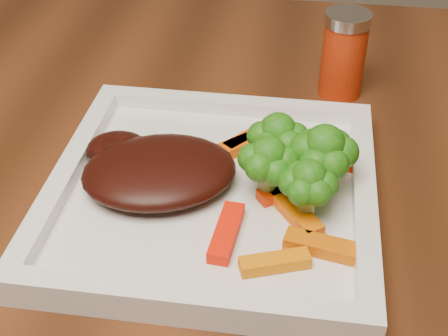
# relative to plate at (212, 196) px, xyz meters

# --- Properties ---
(plate) EXTENTS (0.27, 0.27, 0.01)m
(plate) POSITION_rel_plate_xyz_m (0.00, 0.00, 0.00)
(plate) COLOR white
(plate) RESTS_ON dining_table
(steak) EXTENTS (0.15, 0.14, 0.03)m
(steak) POSITION_rel_plate_xyz_m (-0.05, 0.00, 0.02)
(steak) COLOR black
(steak) RESTS_ON plate
(broccoli_0) EXTENTS (0.06, 0.06, 0.07)m
(broccoli_0) POSITION_rel_plate_xyz_m (0.05, 0.03, 0.04)
(broccoli_0) COLOR #3F7713
(broccoli_0) RESTS_ON plate
(broccoli_1) EXTENTS (0.06, 0.06, 0.06)m
(broccoli_1) POSITION_rel_plate_xyz_m (0.09, 0.01, 0.04)
(broccoli_1) COLOR #116612
(broccoli_1) RESTS_ON plate
(broccoli_2) EXTENTS (0.06, 0.06, 0.06)m
(broccoli_2) POSITION_rel_plate_xyz_m (0.08, -0.02, 0.04)
(broccoli_2) COLOR #106211
(broccoli_2) RESTS_ON plate
(broccoli_3) EXTENTS (0.07, 0.07, 0.06)m
(broccoli_3) POSITION_rel_plate_xyz_m (0.05, -0.00, 0.04)
(broccoli_3) COLOR #1B7814
(broccoli_3) RESTS_ON plate
(carrot_0) EXTENTS (0.05, 0.03, 0.01)m
(carrot_0) POSITION_rel_plate_xyz_m (0.06, -0.08, 0.01)
(carrot_0) COLOR orange
(carrot_0) RESTS_ON plate
(carrot_1) EXTENTS (0.06, 0.03, 0.01)m
(carrot_1) POSITION_rel_plate_xyz_m (0.10, -0.06, 0.01)
(carrot_1) COLOR #C95903
(carrot_1) RESTS_ON plate
(carrot_2) EXTENTS (0.02, 0.06, 0.01)m
(carrot_2) POSITION_rel_plate_xyz_m (0.02, -0.05, 0.01)
(carrot_2) COLOR #F01703
(carrot_2) RESTS_ON plate
(carrot_3) EXTENTS (0.05, 0.02, 0.01)m
(carrot_3) POSITION_rel_plate_xyz_m (0.10, 0.05, 0.01)
(carrot_3) COLOR #F42903
(carrot_3) RESTS_ON plate
(carrot_4) EXTENTS (0.06, 0.05, 0.01)m
(carrot_4) POSITION_rel_plate_xyz_m (0.02, 0.06, 0.01)
(carrot_4) COLOR #E64D03
(carrot_4) RESTS_ON plate
(carrot_5) EXTENTS (0.05, 0.06, 0.01)m
(carrot_5) POSITION_rel_plate_xyz_m (0.07, -0.02, 0.01)
(carrot_5) COLOR #EA5F03
(carrot_5) RESTS_ON plate
(carrot_6) EXTENTS (0.05, 0.04, 0.01)m
(carrot_6) POSITION_rel_plate_xyz_m (0.06, 0.00, 0.01)
(carrot_6) COLOR red
(carrot_6) RESTS_ON plate
(spice_shaker) EXTENTS (0.05, 0.05, 0.09)m
(spice_shaker) POSITION_rel_plate_xyz_m (0.11, 0.20, 0.04)
(spice_shaker) COLOR #B5290A
(spice_shaker) RESTS_ON dining_table
(carrot_7) EXTENTS (0.04, 0.05, 0.01)m
(carrot_7) POSITION_rel_plate_xyz_m (0.02, 0.07, 0.01)
(carrot_7) COLOR #FF4104
(carrot_7) RESTS_ON plate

